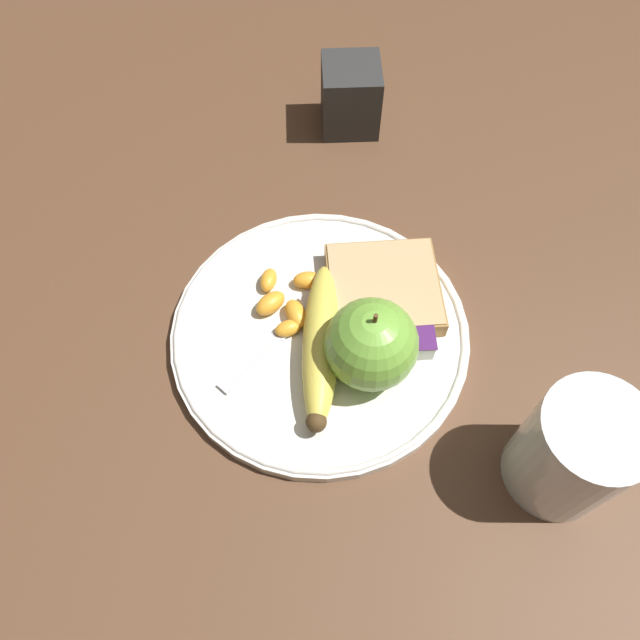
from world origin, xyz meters
name	(u,v)px	position (x,y,z in m)	size (l,w,h in m)	color
ground_plane	(320,337)	(0.00, 0.00, 0.00)	(3.00, 3.00, 0.00)	brown
plate	(320,333)	(0.00, 0.00, 0.01)	(0.28, 0.28, 0.01)	silver
juice_glass	(572,453)	(-0.19, 0.14, 0.05)	(0.08, 0.08, 0.11)	silver
apple	(371,345)	(-0.04, 0.04, 0.05)	(0.08, 0.08, 0.09)	#72B23D
banana	(320,344)	(0.00, 0.02, 0.03)	(0.05, 0.16, 0.03)	#E0CC4C
bread_slice	(383,289)	(-0.06, -0.04, 0.02)	(0.11, 0.10, 0.02)	olive
fork	(296,319)	(0.02, -0.01, 0.01)	(0.13, 0.13, 0.00)	silver
jam_packet	(410,339)	(-0.08, 0.02, 0.02)	(0.04, 0.03, 0.02)	white
orange_segment_0	(270,303)	(0.05, -0.03, 0.02)	(0.04, 0.03, 0.02)	#F9A32D
orange_segment_1	(308,280)	(0.01, -0.05, 0.02)	(0.03, 0.02, 0.02)	#F9A32D
orange_segment_2	(314,301)	(0.00, -0.03, 0.02)	(0.02, 0.03, 0.02)	#F9A32D
orange_segment_3	(296,314)	(0.02, -0.01, 0.02)	(0.03, 0.03, 0.02)	#F9A32D
orange_segment_4	(288,324)	(0.03, 0.00, 0.02)	(0.03, 0.02, 0.01)	#F9A32D
orange_segment_5	(268,280)	(0.05, -0.05, 0.02)	(0.02, 0.03, 0.01)	#F9A32D
condiment_caddy	(350,96)	(-0.05, -0.28, 0.04)	(0.06, 0.06, 0.08)	#2D2D2D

